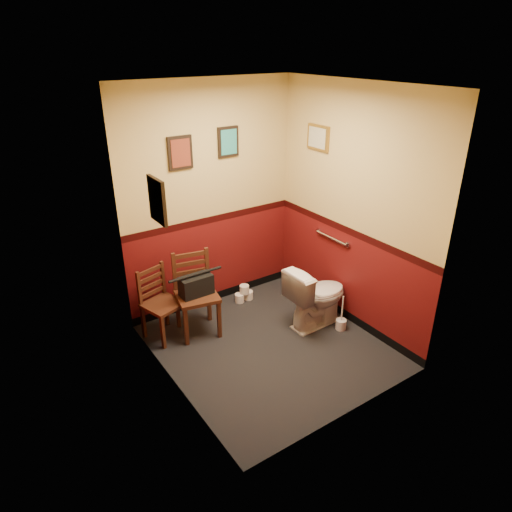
{
  "coord_description": "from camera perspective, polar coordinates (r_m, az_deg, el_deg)",
  "views": [
    {
      "loc": [
        -2.41,
        -3.31,
        3.04
      ],
      "look_at": [
        0.0,
        0.25,
        1.0
      ],
      "focal_mm": 32.0,
      "sensor_mm": 36.0,
      "label": 1
    }
  ],
  "objects": [
    {
      "name": "framed_print_back_b",
      "position": [
        5.32,
        -3.49,
        14.06
      ],
      "size": [
        0.26,
        0.04,
        0.34
      ],
      "color": "black",
      "rests_on": "wall_back"
    },
    {
      "name": "framed_print_left",
      "position": [
        3.85,
        -12.22,
        6.8
      ],
      "size": [
        0.04,
        0.3,
        0.38
      ],
      "color": "black",
      "rests_on": "wall_left"
    },
    {
      "name": "handbag",
      "position": [
        5.05,
        -7.49,
        -3.63
      ],
      "size": [
        0.36,
        0.18,
        0.26
      ],
      "rotation": [
        0.0,
        0.0,
        0.0
      ],
      "color": "black",
      "rests_on": "chair_right"
    },
    {
      "name": "framed_print_right",
      "position": [
        5.34,
        7.76,
        14.46
      ],
      "size": [
        0.04,
        0.34,
        0.28
      ],
      "color": "olive",
      "rests_on": "wall_right"
    },
    {
      "name": "chair_left",
      "position": [
        5.16,
        -11.82,
        -5.81
      ],
      "size": [
        0.48,
        0.48,
        0.82
      ],
      "rotation": [
        0.0,
        0.0,
        0.29
      ],
      "color": "#402013",
      "rests_on": "floor"
    },
    {
      "name": "wall_front",
      "position": [
        3.62,
        12.99,
        -3.13
      ],
      "size": [
        2.2,
        0.0,
        2.7
      ],
      "primitive_type": "cube",
      "rotation": [
        -1.57,
        0.0,
        0.0
      ],
      "color": "#590E0F",
      "rests_on": "ground"
    },
    {
      "name": "tp_stack",
      "position": [
        5.87,
        -1.5,
        -4.78
      ],
      "size": [
        0.25,
        0.13,
        0.22
      ],
      "color": "silver",
      "rests_on": "floor"
    },
    {
      "name": "grab_bar",
      "position": [
        5.4,
        9.44,
        2.25
      ],
      "size": [
        0.05,
        0.56,
        0.06
      ],
      "color": "silver",
      "rests_on": "wall_right"
    },
    {
      "name": "wall_back",
      "position": [
        5.39,
        -5.72,
        6.96
      ],
      "size": [
        2.2,
        0.0,
        2.7
      ],
      "primitive_type": "cube",
      "rotation": [
        1.57,
        0.0,
        0.0
      ],
      "color": "#590E0F",
      "rests_on": "ground"
    },
    {
      "name": "toilet_brush",
      "position": [
        5.42,
        10.57,
        -8.31
      ],
      "size": [
        0.12,
        0.12,
        0.44
      ],
      "color": "silver",
      "rests_on": "floor"
    },
    {
      "name": "wall_right",
      "position": [
        5.11,
        11.91,
        5.52
      ],
      "size": [
        0.0,
        2.4,
        2.7
      ],
      "primitive_type": "cube",
      "rotation": [
        1.57,
        0.0,
        -1.57
      ],
      "color": "#590E0F",
      "rests_on": "ground"
    },
    {
      "name": "chair_right",
      "position": [
        5.15,
        -7.53,
        -4.73
      ],
      "size": [
        0.52,
        0.52,
        0.94
      ],
      "rotation": [
        0.0,
        0.0,
        -0.2
      ],
      "color": "#402013",
      "rests_on": "floor"
    },
    {
      "name": "ceiling",
      "position": [
        4.11,
        2.09,
        20.62
      ],
      "size": [
        2.2,
        2.4,
        0.0
      ],
      "primitive_type": "cube",
      "rotation": [
        3.14,
        0.0,
        0.0
      ],
      "color": "silver",
      "rests_on": "ground"
    },
    {
      "name": "floor",
      "position": [
        5.1,
        1.61,
        -11.22
      ],
      "size": [
        2.2,
        2.4,
        0.0
      ],
      "primitive_type": "cube",
      "color": "black",
      "rests_on": "ground"
    },
    {
      "name": "toilet",
      "position": [
        5.32,
        7.61,
        -4.98
      ],
      "size": [
        0.77,
        0.44,
        0.74
      ],
      "primitive_type": "imported",
      "rotation": [
        0.0,
        0.0,
        1.59
      ],
      "color": "white",
      "rests_on": "floor"
    },
    {
      "name": "wall_left",
      "position": [
        3.94,
        -11.27,
        -0.53
      ],
      "size": [
        0.0,
        2.4,
        2.7
      ],
      "primitive_type": "cube",
      "rotation": [
        1.57,
        0.0,
        1.57
      ],
      "color": "#590E0F",
      "rests_on": "ground"
    },
    {
      "name": "framed_print_back_a",
      "position": [
        5.06,
        -9.45,
        12.6
      ],
      "size": [
        0.28,
        0.04,
        0.36
      ],
      "color": "black",
      "rests_on": "wall_back"
    }
  ]
}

